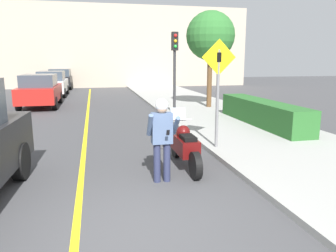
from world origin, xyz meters
The scene contains 13 objects.
ground_plane centered at (0.00, 0.00, 0.00)m, with size 80.00×80.00×0.00m, color #424244.
sidewalk_curb centered at (4.80, 4.00, 0.06)m, with size 4.40×44.00×0.12m.
road_center_line centered at (-0.60, 6.00, 0.00)m, with size 0.12×36.00×0.01m.
building_backdrop centered at (0.00, 26.00, 3.58)m, with size 28.00×1.20×7.17m.
motorcycle centered at (1.68, 2.54, 0.49)m, with size 0.62×2.19×1.27m.
person_biker centered at (0.99, 1.74, 1.02)m, with size 0.59×0.46×1.67m.
crossing_sign centered at (2.85, 3.62, 1.80)m, with size 0.91×0.08×2.79m.
traffic_light centered at (3.13, 9.41, 2.52)m, with size 0.26×0.30×3.43m.
hedge_row centered at (5.60, 6.28, 0.54)m, with size 0.90×5.17×0.84m.
street_tree centered at (5.26, 10.94, 3.51)m, with size 2.32×2.32×4.58m.
parked_car_red centered at (-3.00, 13.61, 0.86)m, with size 1.88×4.20×1.68m.
parked_car_white centered at (-3.00, 18.87, 0.86)m, with size 1.88×4.20×1.68m.
parked_car_black centered at (-2.98, 24.75, 0.86)m, with size 1.88×4.20×1.68m.
Camera 1 is at (-0.26, -4.34, 2.38)m, focal length 35.00 mm.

